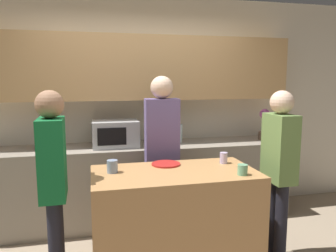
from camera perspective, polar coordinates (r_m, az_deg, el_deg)
back_wall at (r=4.06m, az=-5.45°, el=5.91°), size 6.40×0.40×2.70m
back_counter at (r=3.99m, az=-4.70°, el=-9.87°), size 3.60×0.62×0.92m
kitchen_island at (r=2.94m, az=1.15°, el=-16.57°), size 1.38×0.72×0.93m
microwave at (r=3.81m, az=-9.16°, el=-1.31°), size 0.52×0.39×0.30m
toaster at (r=3.84m, az=-19.75°, el=-2.52°), size 0.26×0.16×0.18m
potted_plant at (r=4.35m, az=16.43°, el=0.28°), size 0.14×0.14×0.39m
bottle_0 at (r=3.89m, az=-0.54°, el=-1.61°), size 0.07×0.07×0.28m
bottle_1 at (r=4.02m, az=0.36°, el=-1.31°), size 0.08×0.08×0.28m
bottle_2 at (r=3.99m, az=1.89°, el=-1.19°), size 0.09×0.09×0.32m
plate_on_island at (r=2.98m, az=-0.36°, el=-6.64°), size 0.26×0.26×0.01m
cup_0 at (r=2.76m, az=-9.67°, el=-6.95°), size 0.09×0.09×0.11m
cup_1 at (r=2.73m, az=12.89°, el=-7.45°), size 0.08×0.08×0.09m
cup_2 at (r=3.06m, az=9.66°, el=-5.50°), size 0.07×0.07×0.10m
person_left at (r=3.14m, az=18.76°, el=-6.09°), size 0.21×0.34×1.60m
person_center at (r=2.69m, az=-19.37°, el=-8.21°), size 0.21×0.34×1.61m
person_right at (r=3.35m, az=-1.06°, el=-3.20°), size 0.35×0.23×1.73m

